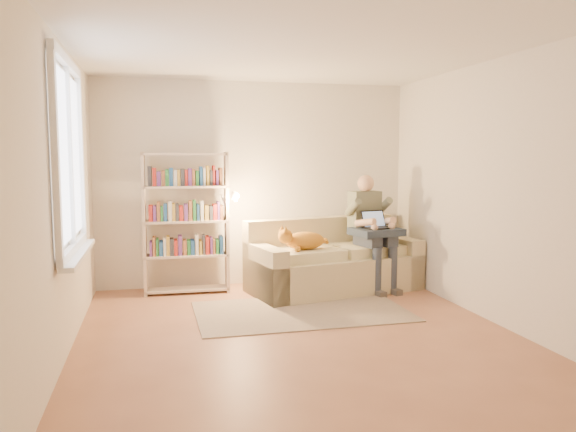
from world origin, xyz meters
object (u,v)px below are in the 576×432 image
object	(u,v)px
laptop	(374,224)
bookshelf	(186,216)
cat	(301,240)
person	(370,225)
sofa	(332,264)

from	to	relation	value
laptop	bookshelf	size ratio (longest dim) A/B	0.22
cat	person	bearing A→B (deg)	-1.39
sofa	bookshelf	xyz separation A→B (m)	(-1.76, 0.26, 0.62)
sofa	bookshelf	bearing A→B (deg)	159.65
sofa	cat	xyz separation A→B (m)	(-0.46, -0.23, 0.35)
sofa	cat	size ratio (longest dim) A/B	3.16
person	cat	size ratio (longest dim) A/B	2.04
cat	bookshelf	bearing A→B (deg)	147.24
sofa	laptop	xyz separation A→B (m)	(0.48, -0.18, 0.52)
sofa	laptop	size ratio (longest dim) A/B	5.92
cat	laptop	size ratio (longest dim) A/B	1.87
sofa	person	world-z (taller)	person
sofa	bookshelf	world-z (taller)	bookshelf
laptop	person	bearing A→B (deg)	79.47
cat	laptop	distance (m)	0.95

